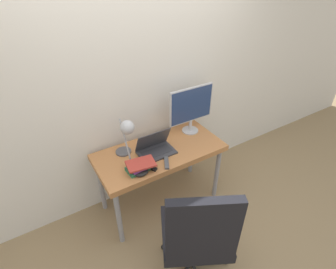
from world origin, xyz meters
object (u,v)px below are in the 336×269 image
office_chair (198,233)px  monitor (191,107)px  desk_lamp (127,132)px  laptop (155,148)px  game_controller (141,172)px  book_stack (139,166)px

office_chair → monitor: bearing=57.7°
desk_lamp → office_chair: 1.04m
laptop → game_controller: size_ratio=2.71×
desk_lamp → office_chair: size_ratio=0.41×
game_controller → desk_lamp: bearing=92.3°
laptop → game_controller: laptop is taller
monitor → book_stack: bearing=-159.0°
office_chair → game_controller: size_ratio=8.42×
laptop → desk_lamp: 0.39m
monitor → desk_lamp: 0.81m
laptop → desk_lamp: (-0.28, 0.02, 0.28)m
monitor → office_chair: 1.31m
monitor → laptop: bearing=-164.9°
laptop → book_stack: (-0.25, -0.16, -0.00)m
desk_lamp → office_chair: desk_lamp is taller
desk_lamp → laptop: bearing=-3.8°
monitor → office_chair: monitor is taller
desk_lamp → game_controller: desk_lamp is taller
monitor → desk_lamp: monitor is taller
desk_lamp → game_controller: (0.01, -0.24, -0.31)m
laptop → book_stack: laptop is taller
laptop → game_controller: (-0.27, -0.22, -0.03)m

